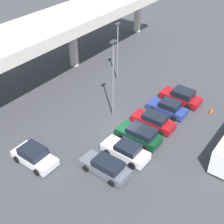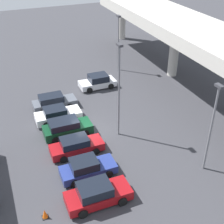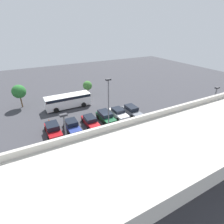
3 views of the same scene
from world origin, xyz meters
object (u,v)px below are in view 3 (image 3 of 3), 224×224
Objects in this scene: parked_car_6 at (53,129)px; parked_car_2 at (118,113)px; tree_front_left at (87,86)px; tree_front_centre at (19,92)px; parked_car_3 at (106,117)px; shuttle_bus at (68,100)px; parked_car_4 at (90,121)px; parked_car_1 at (132,111)px; lamp_post_mid_lot at (109,105)px; traffic_cone at (49,121)px; lamp_post_by_overpass at (212,106)px; lamp_post_near_aisle at (67,141)px; parked_car_5 at (72,126)px; parked_car_0 at (167,121)px.

parked_car_2 is at bearing 90.23° from parked_car_6.
tree_front_centre is at bearing -0.11° from tree_front_left.
tree_front_centre reaches higher than parked_car_3.
parked_car_4 is at bearing 98.42° from shuttle_bus.
lamp_post_mid_lot is at bearing -57.78° from parked_car_1.
tree_front_centre is (17.63, -13.03, 2.53)m from parked_car_1.
parked_car_2 is at bearing 162.08° from traffic_cone.
lamp_post_by_overpass is at bearing 32.96° from parked_car_1.
tree_front_left is at bearing -176.12° from parked_car_2.
lamp_post_mid_lot reaches higher than parked_car_4.
lamp_post_mid_lot is at bearing -147.35° from lamp_post_near_aisle.
lamp_post_mid_lot is 1.92× the size of tree_front_centre.
lamp_post_near_aisle reaches higher than parked_car_2.
parked_car_3 is 16.28m from lamp_post_by_overpass.
tree_front_left is at bearing 179.89° from tree_front_centre.
parked_car_3 is 18.04m from tree_front_centre.
shuttle_bus is at bearing -49.22° from lamp_post_by_overpass.
parked_car_1 is at bearing 90.03° from parked_car_5.
parked_car_2 is at bearing -48.31° from lamp_post_by_overpass.
parked_car_2 is 0.52× the size of shuttle_bus.
shuttle_bus is (12.28, -14.42, 0.81)m from parked_car_0.
parked_car_5 is at bearing -90.65° from parked_car_4.
parked_car_3 is at bearing 53.54° from parked_car_0.
parked_car_2 reaches higher than traffic_cone.
parked_car_2 is 0.97× the size of parked_car_6.
parked_car_1 is at bearing -57.04° from lamp_post_by_overpass.
shuttle_bus reaches higher than parked_car_6.
parked_car_1 is 8.22m from parked_car_4.
tree_front_centre is (3.56, -21.97, -1.18)m from lamp_post_near_aisle.
parked_car_1 is at bearing 143.53° from tree_front_centre.
parked_car_2 is 0.99× the size of parked_car_4.
parked_car_1 is 12.70m from shuttle_bus.
parked_car_1 is 1.00× the size of parked_car_4.
parked_car_2 is at bearing -132.87° from lamp_post_mid_lot.
parked_car_6 is at bearing 89.85° from traffic_cone.
shuttle_bus reaches higher than parked_car_0.
lamp_post_mid_lot is (-1.14, 4.43, 4.39)m from parked_car_4.
parked_car_6 is (11.42, 0.05, 0.04)m from parked_car_2.
lamp_post_near_aisle is 1.64× the size of tree_front_centre.
tree_front_centre is (24.33, -23.36, -1.04)m from lamp_post_by_overpass.
tree_front_centre is (8.16, -4.61, 1.70)m from shuttle_bus.
parked_car_6 is at bearing -91.07° from parked_car_3.
lamp_post_near_aisle is (8.70, 8.97, 3.65)m from parked_car_3.
lamp_post_near_aisle is at bearing 64.46° from tree_front_left.
parked_car_6 reaches higher than parked_car_0.
lamp_post_near_aisle reaches higher than parked_car_0.
lamp_post_near_aisle reaches higher than parked_car_5.
parked_car_4 is 1.05× the size of parked_car_5.
lamp_post_by_overpass reaches higher than parked_car_0.
lamp_post_by_overpass reaches higher than tree_front_centre.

